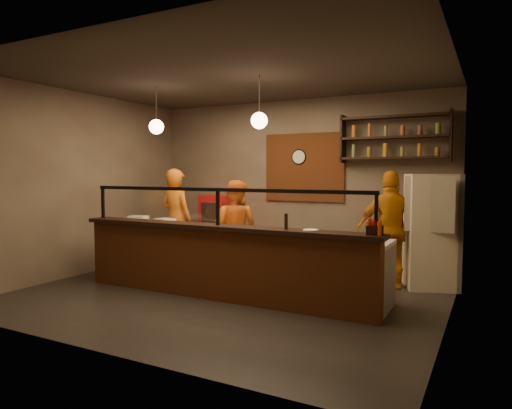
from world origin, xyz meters
The scene contains 29 objects.
floor centered at (0.00, 0.00, 0.00)m, with size 6.00×6.00×0.00m, color black.
ceiling centered at (0.00, 0.00, 3.20)m, with size 6.00×6.00×0.00m, color #38322B.
wall_back centered at (0.00, 2.50, 1.60)m, with size 6.00×6.00×0.00m, color #776857.
wall_left centered at (-3.00, 0.00, 1.60)m, with size 5.00×5.00×0.00m, color #776857.
wall_right centered at (3.00, 0.00, 1.60)m, with size 5.00×5.00×0.00m, color #776857.
wall_front centered at (0.00, -2.50, 1.60)m, with size 6.00×6.00×0.00m, color #776857.
brick_patch centered at (0.20, 2.47, 1.90)m, with size 1.60×0.04×1.30m, color brown.
service_counter centered at (0.00, -0.30, 0.50)m, with size 4.60×0.25×1.00m, color brown.
counter_ledge centered at (0.00, -0.30, 1.03)m, with size 4.70×0.37×0.06m, color black.
worktop_cabinet centered at (0.00, 0.20, 0.42)m, with size 4.60×0.75×0.85m, color gray.
worktop centered at (0.00, 0.20, 0.88)m, with size 4.60×0.75×0.05m, color white.
sneeze_guard centered at (0.00, -0.30, 1.37)m, with size 4.50×0.05×0.52m.
wall_shelving centered at (1.90, 2.32, 2.40)m, with size 1.84×0.28×0.85m.
wall_clock centered at (0.10, 2.46, 2.10)m, with size 0.30×0.30×0.04m, color black.
pendant_left centered at (-1.50, 0.20, 2.55)m, with size 0.24×0.24×0.77m.
pendant_right centered at (0.40, 0.20, 2.55)m, with size 0.24×0.24×0.77m.
cook_left centered at (-1.75, 1.03, 0.93)m, with size 0.68×0.45×1.87m, color orange.
cook_mid centered at (-0.48, 1.02, 0.84)m, with size 0.81×0.63×1.67m, color #D65C14.
cook_right centered at (2.05, 1.49, 0.92)m, with size 1.07×0.45×1.83m, color orange.
fridge centered at (2.60, 1.79, 0.89)m, with size 0.74×0.69×1.78m, color beige.
red_cooler centered at (-1.57, 2.15, 0.67)m, with size 0.58×0.53×1.35m, color #AF0B10.
pizza_dough centered at (0.62, 0.07, 0.91)m, with size 0.45×0.45×0.01m, color beige.
prep_tub_a centered at (-2.04, 0.32, 0.97)m, with size 0.30×0.24×0.15m, color silver.
prep_tub_b centered at (-1.34, 0.19, 0.97)m, with size 0.29×0.23×0.14m, color white.
prep_tub_c centered at (-1.06, -0.06, 0.97)m, with size 0.27×0.22×0.13m, color silver.
rolling_pin centered at (-0.55, 0.35, 0.93)m, with size 0.06×0.06×0.36m, color yellow.
condiment_caddy centered at (2.20, -0.28, 1.12)m, with size 0.20×0.16×0.11m, color black.
pepper_mill centered at (1.05, -0.30, 1.16)m, with size 0.05×0.05×0.21m, color black.
small_plate centered at (1.38, -0.27, 1.07)m, with size 0.20×0.20×0.01m, color white.
Camera 1 is at (3.45, -5.72, 1.80)m, focal length 32.00 mm.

